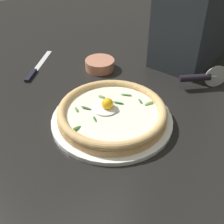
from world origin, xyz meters
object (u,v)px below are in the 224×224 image
at_px(side_bowl, 100,64).
at_px(pizza_cutter, 201,77).
at_px(table_knife, 35,69).
at_px(pizza, 112,112).

bearing_deg(side_bowl, pizza_cutter, 30.57).
relative_size(side_bowl, table_knife, 0.56).
distance_m(pizza_cutter, table_knife, 0.56).
height_order(side_bowl, pizza_cutter, pizza_cutter).
distance_m(side_bowl, table_knife, 0.23).
height_order(side_bowl, table_knife, side_bowl).
bearing_deg(side_bowl, table_knife, -125.87).
relative_size(pizza, pizza_cutter, 2.12).
distance_m(pizza, side_bowl, 0.30).
distance_m(pizza, pizza_cutter, 0.33).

